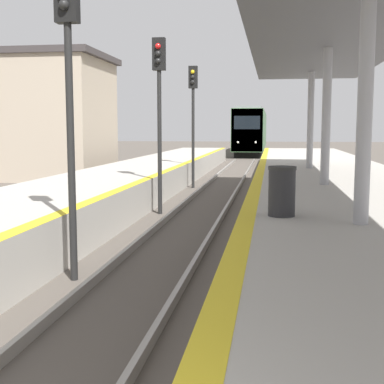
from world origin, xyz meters
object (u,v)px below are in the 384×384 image
Objects in this scene: signal_far at (193,104)px; signal_near at (68,65)px; trash_bin at (282,191)px; train at (252,131)px; signal_mid at (159,93)px.

signal_near is at bearing -89.72° from signal_far.
signal_near is at bearing -163.01° from trash_bin.
train is 32.04m from signal_far.
signal_near is (-1.13, -45.83, 1.27)m from train.
signal_mid reaches higher than train.
signal_near is 13.84m from signal_far.
trash_bin is (3.44, -12.81, -2.06)m from signal_far.
trash_bin is (3.39, -5.89, -2.06)m from signal_mid.
signal_mid is (-0.02, 6.92, 0.00)m from signal_near.
signal_near reaches higher than trash_bin.
train is at bearing 88.58° from signal_near.
signal_far is 13.42m from trash_bin.
signal_near is at bearing -91.42° from train.
signal_mid is (-1.15, -38.91, 1.27)m from train.
signal_mid reaches higher than trash_bin.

